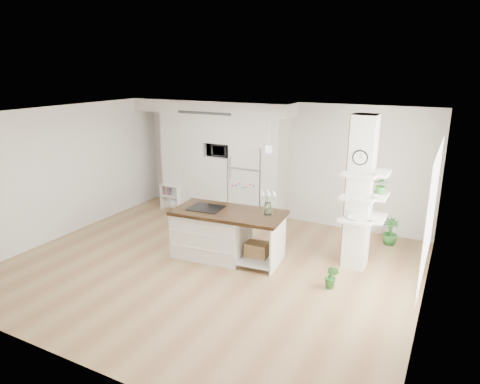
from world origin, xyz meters
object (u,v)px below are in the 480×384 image
at_px(bookshelf, 173,198).
at_px(floor_plant_a, 332,277).
at_px(refrigerator, 250,181).
at_px(kitchen_island, 217,232).

xyz_separation_m(bookshelf, floor_plant_a, (4.67, -2.16, -0.07)).
bearing_deg(refrigerator, bookshelf, -170.36).
bearing_deg(kitchen_island, floor_plant_a, -11.39).
bearing_deg(refrigerator, kitchen_island, -79.17).
distance_m(refrigerator, kitchen_island, 2.31).
bearing_deg(floor_plant_a, bookshelf, 155.21).
xyz_separation_m(refrigerator, bookshelf, (-1.98, -0.34, -0.60)).
relative_size(refrigerator, kitchen_island, 0.83).
relative_size(kitchen_island, bookshelf, 3.35).
distance_m(bookshelf, floor_plant_a, 5.14).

